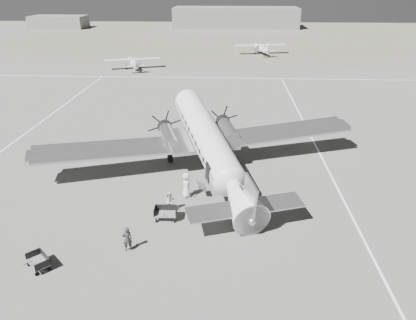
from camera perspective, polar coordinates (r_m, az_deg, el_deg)
The scene contains 15 objects.
ground at distance 31.00m, azimuth -3.67°, elevation -4.59°, with size 260.00×260.00×0.00m, color slate.
taxi_line_right at distance 31.98m, azimuth 18.30°, elevation -4.91°, with size 0.15×80.00×0.01m, color white.
taxi_line_left at distance 45.28m, azimuth -25.42°, elevation 2.48°, with size 0.15×60.00×0.01m, color white.
taxi_line_horizon at distance 68.74m, azimuth 0.15°, elevation 11.49°, with size 90.00×0.15×0.01m, color white.
grass_infield at distance 122.99m, azimuth 1.53°, elevation 16.99°, with size 260.00×90.00×0.01m, color #636153.
hangar_main at distance 147.50m, azimuth 3.90°, elevation 19.38°, with size 42.00×14.00×6.60m.
shed_secondary at distance 154.13m, azimuth -20.21°, elevation 17.77°, with size 18.00×10.00×4.00m, color slate.
dc3_airliner at distance 32.67m, azimuth 0.19°, elevation 2.18°, with size 28.09×19.49×5.35m, color silver, non-canonical shape.
light_plane_left at distance 76.70m, azimuth -10.54°, elevation 13.20°, with size 10.09×8.19×2.09m, color silver, non-canonical shape.
light_plane_right at distance 92.20m, azimuth 7.47°, elevation 15.22°, with size 11.27×9.14×2.34m, color silver, non-canonical shape.
baggage_cart_near at distance 27.58m, azimuth -5.99°, elevation -7.51°, with size 1.59×1.12×0.90m, color slate, non-canonical shape.
baggage_cart_far at distance 25.11m, azimuth -22.76°, elevation -13.11°, with size 1.47×1.04×0.83m, color slate, non-canonical shape.
ground_crew at distance 24.85m, azimuth -11.30°, elevation -10.82°, with size 0.58×0.38×1.60m, color #2B2B2B.
ramp_agent at distance 28.31m, azimuth -5.32°, elevation -5.82°, with size 0.75×0.59×1.55m, color silver.
passenger at distance 29.95m, azimuth -3.07°, elevation -3.57°, with size 0.95×0.62×1.94m, color silver.
Camera 1 is at (3.44, -27.05, 14.76)m, focal length 35.00 mm.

